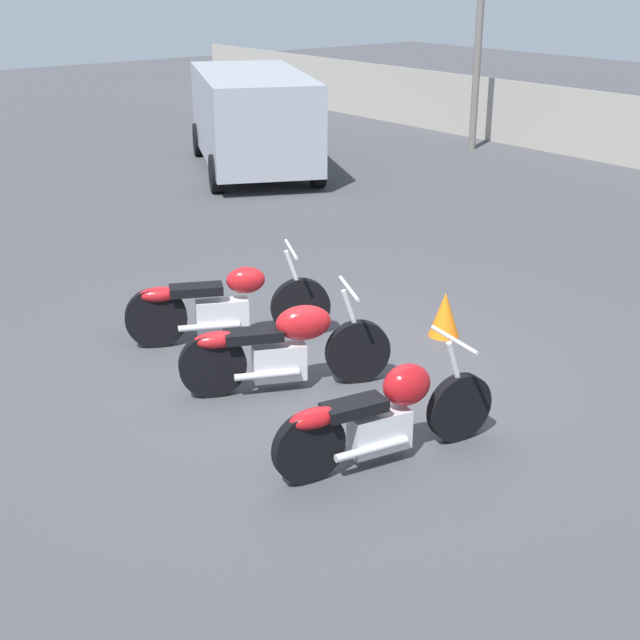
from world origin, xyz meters
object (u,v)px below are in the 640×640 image
motorcycle_slot_0 (224,305)px  parked_van (253,116)px  traffic_cone_near (445,314)px  motorcycle_slot_1 (284,347)px  motorcycle_slot_2 (384,415)px

motorcycle_slot_0 → parked_van: parked_van is taller
parked_van → traffic_cone_near: size_ratio=9.79×
motorcycle_slot_1 → motorcycle_slot_2: bearing=20.1°
parked_van → traffic_cone_near: parked_van is taller
motorcycle_slot_0 → motorcycle_slot_1: size_ratio=1.07×
parked_van → motorcycle_slot_0: bearing=-100.6°
motorcycle_slot_0 → parked_van: bearing=170.2°
motorcycle_slot_1 → traffic_cone_near: bearing=115.0°
motorcycle_slot_2 → traffic_cone_near: (-1.60, 2.38, -0.17)m
motorcycle_slot_0 → traffic_cone_near: motorcycle_slot_0 is taller
motorcycle_slot_1 → motorcycle_slot_2: size_ratio=0.93×
motorcycle_slot_0 → motorcycle_slot_2: motorcycle_slot_0 is taller
motorcycle_slot_1 → traffic_cone_near: 2.23m
motorcycle_slot_1 → parked_van: size_ratio=0.38×
motorcycle_slot_0 → motorcycle_slot_1: (1.38, -0.20, 0.02)m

